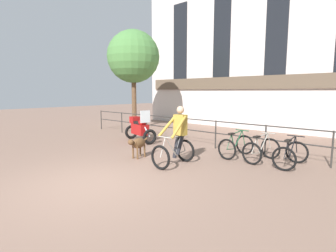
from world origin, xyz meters
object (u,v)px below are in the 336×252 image
at_px(parked_bicycle_mid_right, 291,154).
at_px(dog, 138,144).
at_px(parked_bicycle_near_lamp, 236,146).
at_px(parked_motorcycle, 140,128).
at_px(parked_bicycle_mid_left, 261,150).
at_px(cyclist_with_bike, 177,139).

bearing_deg(parked_bicycle_mid_right, dog, 30.36).
height_order(dog, parked_bicycle_near_lamp, parked_bicycle_near_lamp).
bearing_deg(dog, parked_motorcycle, 129.32).
xyz_separation_m(parked_bicycle_near_lamp, parked_bicycle_mid_left, (0.84, 0.00, 0.00)).
bearing_deg(cyclist_with_bike, parked_bicycle_near_lamp, 65.59).
bearing_deg(parked_motorcycle, cyclist_with_bike, -103.19).
bearing_deg(parked_bicycle_mid_right, parked_bicycle_near_lamp, 0.71).
bearing_deg(parked_motorcycle, parked_bicycle_near_lamp, -73.40).
bearing_deg(cyclist_with_bike, parked_bicycle_mid_left, 48.30).
bearing_deg(parked_motorcycle, parked_bicycle_mid_right, -74.61).
height_order(dog, parked_motorcycle, parked_motorcycle).
bearing_deg(parked_bicycle_mid_right, cyclist_with_bike, 38.68).
height_order(parked_bicycle_near_lamp, parked_bicycle_mid_left, same).
relative_size(cyclist_with_bike, parked_bicycle_mid_left, 1.43).
bearing_deg(parked_bicycle_mid_right, parked_motorcycle, 3.82).
relative_size(dog, parked_bicycle_mid_right, 0.83).
xyz_separation_m(cyclist_with_bike, parked_bicycle_mid_right, (2.53, 1.98, -0.41)).
distance_m(parked_motorcycle, parked_bicycle_mid_right, 6.01).
bearing_deg(parked_bicycle_near_lamp, parked_bicycle_mid_left, -175.90).
relative_size(cyclist_with_bike, parked_bicycle_mid_right, 1.52).
bearing_deg(parked_bicycle_mid_left, cyclist_with_bike, 57.06).
xyz_separation_m(parked_motorcycle, parked_bicycle_mid_right, (5.99, 0.33, -0.20)).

